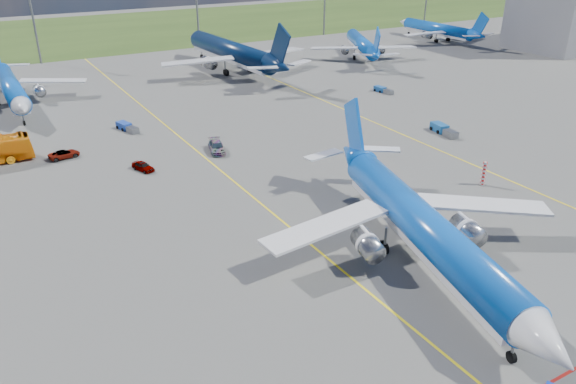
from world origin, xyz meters
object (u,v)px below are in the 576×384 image
service_car_a (143,166)px  warning_post (484,173)px  bg_jet_nnw (15,106)px  baggage_tug_e (383,90)px  baggage_tug_c (127,127)px  bg_jet_n (232,71)px  service_car_c (217,147)px  bg_jet_ene (436,41)px  baggage_tug_w (443,130)px  main_airliner (420,263)px  bg_jet_ne (361,57)px  service_car_b (64,154)px

service_car_a → warning_post: bearing=-56.7°
bg_jet_nnw → baggage_tug_e: 67.79m
bg_jet_nnw → baggage_tug_c: 27.00m
bg_jet_n → baggage_tug_e: (17.57, -31.44, 0.46)m
warning_post → service_car_c: bearing=131.4°
bg_jet_ene → baggage_tug_w: (-56.64, -60.94, 0.59)m
bg_jet_nnw → main_airliner: main_airliner is taller
warning_post → baggage_tug_c: bearing=126.9°
service_car_a → bg_jet_ne: bearing=12.3°
bg_jet_ne → service_car_a: bearing=58.5°
bg_jet_ene → service_car_a: (-101.09, -52.31, 0.59)m
service_car_a → service_car_b: bearing=109.0°
warning_post → main_airliner: 21.36m
main_airliner → service_car_c: bearing=112.1°
bg_jet_n → baggage_tug_e: size_ratio=10.66×
bg_jet_nnw → bg_jet_ene: 112.73m
main_airliner → service_car_b: bearing=132.6°
baggage_tug_c → baggage_tug_w: bearing=-46.8°
main_airliner → service_car_a: bearing=128.9°
bg_jet_n → baggage_tug_c: bg_jet_n is taller
service_car_a → baggage_tug_e: service_car_a is taller
service_car_c → baggage_tug_c: 17.86m
warning_post → baggage_tug_c: 53.34m
bg_jet_n → baggage_tug_w: 56.18m
main_airliner → baggage_tug_w: (28.65, 26.55, 0.59)m
service_car_a → bg_jet_ene: bearing=6.9°
bg_jet_n → baggage_tug_w: bearing=98.1°
bg_jet_ne → main_airliner: size_ratio=0.87×
warning_post → bg_jet_n: size_ratio=0.06×
service_car_a → service_car_c: bearing=-12.8°
bg_jet_nnw → bg_jet_n: 45.70m
service_car_b → baggage_tug_c: bearing=-64.1°
service_car_c → baggage_tug_e: 43.03m
bg_jet_n → baggage_tug_e: bg_jet_n is taller
bg_jet_n → baggage_tug_c: size_ratio=9.49×
bg_jet_nnw → baggage_tug_c: size_ratio=7.40×
service_car_a → baggage_tug_w: bearing=-31.5°
service_car_c → baggage_tug_c: service_car_c is taller
service_car_a → baggage_tug_c: bearing=60.7°
warning_post → service_car_a: (-34.71, 25.37, -0.91)m
baggage_tug_e → bg_jet_nnw: bearing=152.0°
bg_jet_nnw → service_car_c: 44.85m
bg_jet_ene → baggage_tug_e: bearing=37.6°
bg_jet_n → service_car_a: 57.86m
bg_jet_nnw → service_car_a: 42.01m
bg_jet_ene → bg_jet_ne: bearing=14.9°
bg_jet_ene → baggage_tug_w: size_ratio=6.18×
service_car_b → baggage_tug_c: (10.71, 7.50, -0.06)m
bg_jet_ne → bg_jet_ene: bg_jet_ne is taller
main_airliner → baggage_tug_c: bearing=118.8°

